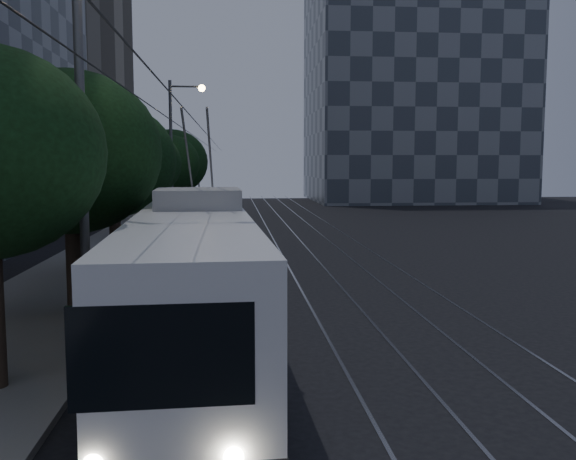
{
  "coord_description": "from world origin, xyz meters",
  "views": [
    {
      "loc": [
        -2.06,
        -15.78,
        4.35
      ],
      "look_at": [
        -0.35,
        3.48,
        2.28
      ],
      "focal_mm": 40.0,
      "sensor_mm": 36.0,
      "label": 1
    }
  ],
  "objects_px": {
    "car_white_b": "(194,223)",
    "streetlamp_far": "(177,140)",
    "pickup_silver": "(216,251)",
    "car_white_a": "(187,234)",
    "car_white_d": "(222,213)",
    "car_white_c": "(221,221)",
    "trolleybus": "(193,286)",
    "streetlamp_near": "(100,99)"
  },
  "relations": [
    {
      "from": "pickup_silver",
      "to": "streetlamp_far",
      "type": "bearing_deg",
      "value": 99.32
    },
    {
      "from": "pickup_silver",
      "to": "streetlamp_near",
      "type": "xyz_separation_m",
      "value": [
        -2.1,
        -12.08,
        4.96
      ]
    },
    {
      "from": "car_white_b",
      "to": "streetlamp_near",
      "type": "xyz_separation_m",
      "value": [
        -0.5,
        -24.56,
        4.98
      ]
    },
    {
      "from": "car_white_c",
      "to": "streetlamp_near",
      "type": "relative_size",
      "value": 0.41
    },
    {
      "from": "car_white_b",
      "to": "car_white_d",
      "type": "relative_size",
      "value": 1.23
    },
    {
      "from": "pickup_silver",
      "to": "car_white_b",
      "type": "bearing_deg",
      "value": 96.52
    },
    {
      "from": "pickup_silver",
      "to": "car_white_a",
      "type": "distance_m",
      "value": 6.87
    },
    {
      "from": "car_white_a",
      "to": "car_white_d",
      "type": "height_order",
      "value": "car_white_a"
    },
    {
      "from": "car_white_d",
      "to": "streetlamp_far",
      "type": "bearing_deg",
      "value": -132.39
    },
    {
      "from": "car_white_c",
      "to": "car_white_b",
      "type": "bearing_deg",
      "value": -116.09
    },
    {
      "from": "car_white_c",
      "to": "car_white_d",
      "type": "relative_size",
      "value": 0.98
    },
    {
      "from": "car_white_c",
      "to": "car_white_d",
      "type": "xyz_separation_m",
      "value": [
        0.0,
        5.64,
        0.03
      ]
    },
    {
      "from": "trolleybus",
      "to": "car_white_d",
      "type": "distance_m",
      "value": 32.28
    },
    {
      "from": "car_white_a",
      "to": "streetlamp_far",
      "type": "height_order",
      "value": "streetlamp_far"
    },
    {
      "from": "car_white_b",
      "to": "car_white_c",
      "type": "relative_size",
      "value": 1.25
    },
    {
      "from": "trolleybus",
      "to": "car_white_b",
      "type": "distance_m",
      "value": 24.97
    },
    {
      "from": "car_white_d",
      "to": "car_white_c",
      "type": "bearing_deg",
      "value": -102.62
    },
    {
      "from": "trolleybus",
      "to": "car_white_a",
      "type": "xyz_separation_m",
      "value": [
        -1.4,
        19.11,
        -1.02
      ]
    },
    {
      "from": "streetlamp_near",
      "to": "streetlamp_far",
      "type": "relative_size",
      "value": 1.0
    },
    {
      "from": "pickup_silver",
      "to": "streetlamp_near",
      "type": "bearing_deg",
      "value": -100.63
    },
    {
      "from": "streetlamp_near",
      "to": "pickup_silver",
      "type": "bearing_deg",
      "value": 80.16
    },
    {
      "from": "car_white_d",
      "to": "streetlamp_far",
      "type": "xyz_separation_m",
      "value": [
        -2.69,
        -4.71,
        5.03
      ]
    },
    {
      "from": "pickup_silver",
      "to": "car_white_a",
      "type": "relative_size",
      "value": 1.3
    },
    {
      "from": "car_white_d",
      "to": "car_white_a",
      "type": "bearing_deg",
      "value": -109.56
    },
    {
      "from": "pickup_silver",
      "to": "car_white_c",
      "type": "xyz_separation_m",
      "value": [
        0.0,
        14.2,
        -0.08
      ]
    },
    {
      "from": "car_white_b",
      "to": "streetlamp_far",
      "type": "relative_size",
      "value": 0.51
    },
    {
      "from": "trolleybus",
      "to": "car_white_c",
      "type": "height_order",
      "value": "trolleybus"
    },
    {
      "from": "car_white_a",
      "to": "car_white_c",
      "type": "xyz_separation_m",
      "value": [
        1.6,
        7.52,
        -0.04
      ]
    },
    {
      "from": "streetlamp_far",
      "to": "trolleybus",
      "type": "bearing_deg",
      "value": -84.83
    },
    {
      "from": "car_white_b",
      "to": "streetlamp_far",
      "type": "height_order",
      "value": "streetlamp_far"
    },
    {
      "from": "car_white_a",
      "to": "streetlamp_far",
      "type": "bearing_deg",
      "value": 105.78
    },
    {
      "from": "pickup_silver",
      "to": "car_white_a",
      "type": "height_order",
      "value": "pickup_silver"
    },
    {
      "from": "car_white_d",
      "to": "streetlamp_near",
      "type": "xyz_separation_m",
      "value": [
        -2.1,
        -31.91,
        5.01
      ]
    },
    {
      "from": "pickup_silver",
      "to": "car_white_c",
      "type": "bearing_deg",
      "value": 89.21
    },
    {
      "from": "pickup_silver",
      "to": "streetlamp_near",
      "type": "height_order",
      "value": "streetlamp_near"
    },
    {
      "from": "car_white_a",
      "to": "car_white_d",
      "type": "xyz_separation_m",
      "value": [
        1.6,
        13.16,
        -0.01
      ]
    },
    {
      "from": "trolleybus",
      "to": "car_white_a",
      "type": "relative_size",
      "value": 3.14
    },
    {
      "from": "car_white_c",
      "to": "trolleybus",
      "type": "bearing_deg",
      "value": -73.52
    },
    {
      "from": "streetlamp_near",
      "to": "streetlamp_far",
      "type": "xyz_separation_m",
      "value": [
        -0.6,
        27.2,
        0.02
      ]
    },
    {
      "from": "pickup_silver",
      "to": "car_white_d",
      "type": "distance_m",
      "value": 19.83
    },
    {
      "from": "car_white_b",
      "to": "streetlamp_far",
      "type": "xyz_separation_m",
      "value": [
        -1.09,
        2.64,
        5.0
      ]
    },
    {
      "from": "streetlamp_far",
      "to": "car_white_d",
      "type": "bearing_deg",
      "value": 60.23
    }
  ]
}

